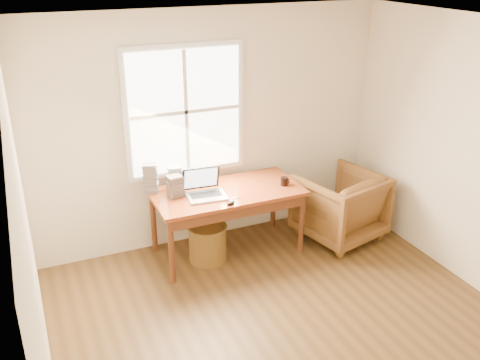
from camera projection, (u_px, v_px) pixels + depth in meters
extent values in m
cube|color=#533A1C|center=(309.00, 353.00, 4.50)|extent=(4.00, 4.50, 0.02)
cube|color=white|center=(329.00, 35.00, 3.47)|extent=(4.00, 4.50, 0.02)
cube|color=beige|center=(211.00, 129.00, 5.89)|extent=(4.00, 0.02, 2.60)
cube|color=beige|center=(32.00, 275.00, 3.25)|extent=(0.02, 4.50, 2.60)
cube|color=silver|center=(185.00, 111.00, 5.64)|extent=(1.32, 0.05, 1.42)
cube|color=white|center=(186.00, 112.00, 5.62)|extent=(1.20, 0.02, 1.30)
cube|color=silver|center=(186.00, 112.00, 5.61)|extent=(0.04, 0.02, 1.30)
cube|color=silver|center=(186.00, 112.00, 5.61)|extent=(1.20, 0.02, 0.04)
cube|color=brown|center=(227.00, 192.00, 5.73)|extent=(1.60, 0.80, 0.04)
imported|color=brown|center=(340.00, 206.00, 6.17)|extent=(1.03, 1.05, 0.79)
cylinder|color=brown|center=(208.00, 243.00, 5.77)|extent=(0.43, 0.43, 0.40)
ellipsoid|color=black|center=(230.00, 203.00, 5.39)|extent=(0.11, 0.08, 0.03)
cylinder|color=black|center=(284.00, 181.00, 5.82)|extent=(0.09, 0.09, 0.09)
cube|color=silver|center=(175.00, 178.00, 5.67)|extent=(0.16, 0.15, 0.27)
cube|color=#2A2B30|center=(175.00, 186.00, 5.54)|extent=(0.16, 0.15, 0.23)
cube|color=#AAA8B6|center=(151.00, 178.00, 5.62)|extent=(0.18, 0.17, 0.32)
cube|color=silver|center=(189.00, 178.00, 5.81)|extent=(0.17, 0.16, 0.17)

